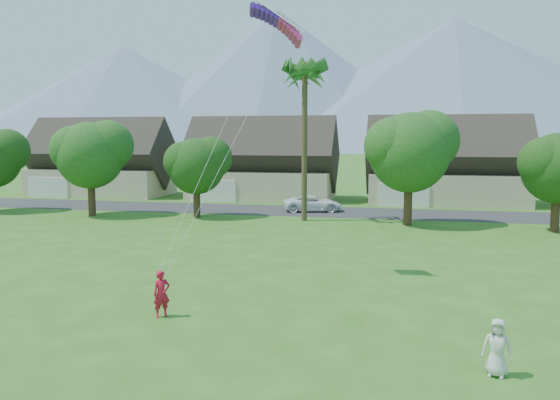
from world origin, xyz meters
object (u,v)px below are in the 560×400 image
(watcher, at_px, (497,348))
(kite_flyer, at_px, (162,294))
(parafoil_kite, at_px, (278,22))
(parked_car, at_px, (313,203))

(watcher, bearing_deg, kite_flyer, -179.70)
(kite_flyer, bearing_deg, watcher, -56.56)
(kite_flyer, relative_size, parafoil_kite, 0.61)
(parked_car, bearing_deg, parafoil_kite, 170.35)
(parked_car, distance_m, parafoil_kite, 25.32)
(kite_flyer, distance_m, parked_car, 29.64)
(parked_car, bearing_deg, kite_flyer, 163.68)
(watcher, bearing_deg, parafoil_kite, 144.61)
(parked_car, xyz_separation_m, parafoil_kite, (1.79, -22.66, 11.16))
(kite_flyer, height_order, parafoil_kite, parafoil_kite)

